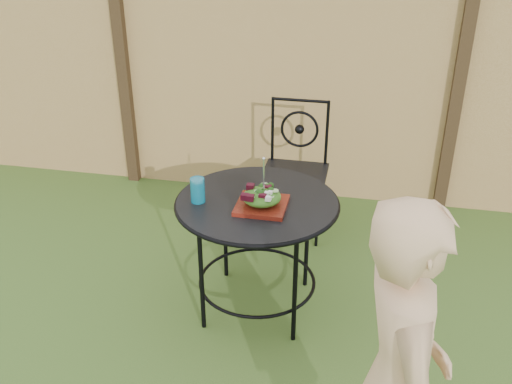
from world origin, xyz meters
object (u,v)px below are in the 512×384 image
(diner, at_px, (397,384))
(salad_plate, at_px, (262,205))
(patio_chair, at_px, (296,165))
(patio_table, at_px, (257,222))

(diner, relative_size, salad_plate, 5.39)
(patio_chair, bearing_deg, salad_plate, -92.12)
(diner, distance_m, salad_plate, 1.35)
(patio_chair, relative_size, salad_plate, 3.52)
(patio_chair, relative_size, diner, 0.65)
(patio_table, relative_size, diner, 0.64)
(patio_chair, bearing_deg, diner, -73.26)
(patio_table, distance_m, diner, 1.44)
(patio_table, bearing_deg, salad_plate, -60.69)
(patio_table, bearing_deg, diner, -58.63)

